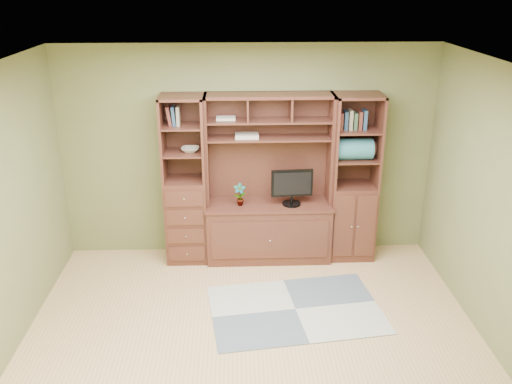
{
  "coord_description": "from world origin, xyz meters",
  "views": [
    {
      "loc": [
        -0.14,
        -4.29,
        3.3
      ],
      "look_at": [
        0.07,
        1.2,
        1.1
      ],
      "focal_mm": 38.0,
      "sensor_mm": 36.0,
      "label": 1
    }
  ],
  "objects_px": {
    "center_hutch": "(269,181)",
    "right_tower": "(354,179)",
    "left_tower": "(185,181)",
    "monitor": "(292,181)"
  },
  "relations": [
    {
      "from": "right_tower",
      "to": "monitor",
      "type": "xyz_separation_m",
      "value": [
        -0.75,
        -0.07,
        0.01
      ]
    },
    {
      "from": "center_hutch",
      "to": "right_tower",
      "type": "relative_size",
      "value": 1.0
    },
    {
      "from": "left_tower",
      "to": "monitor",
      "type": "height_order",
      "value": "left_tower"
    },
    {
      "from": "monitor",
      "to": "right_tower",
      "type": "bearing_deg",
      "value": 1.34
    },
    {
      "from": "center_hutch",
      "to": "left_tower",
      "type": "relative_size",
      "value": 1.0
    },
    {
      "from": "monitor",
      "to": "left_tower",
      "type": "bearing_deg",
      "value": 172.28
    },
    {
      "from": "monitor",
      "to": "center_hutch",
      "type": "bearing_deg",
      "value": 168.31
    },
    {
      "from": "left_tower",
      "to": "monitor",
      "type": "relative_size",
      "value": 3.35
    },
    {
      "from": "center_hutch",
      "to": "right_tower",
      "type": "distance_m",
      "value": 1.03
    },
    {
      "from": "center_hutch",
      "to": "monitor",
      "type": "relative_size",
      "value": 3.35
    }
  ]
}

